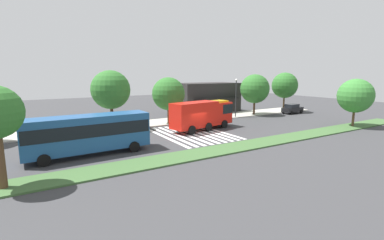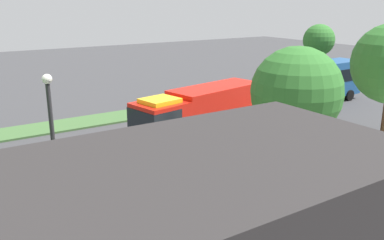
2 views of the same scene
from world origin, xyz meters
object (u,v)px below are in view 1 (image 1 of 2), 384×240
parked_car_mid (292,109)px  street_lamp (236,95)px  fire_truck (204,114)px  sidewalk_tree_far_east (285,85)px  sidewalk_tree_west (111,90)px  sidewalk_tree_east (255,89)px  bus_stop_shelter (215,107)px  transit_bus (88,132)px  bench_near_shelter (194,117)px  median_tree_west (355,96)px  sidewalk_tree_center (168,94)px  fire_hydrant (104,128)px

parked_car_mid → street_lamp: bearing=168.1°
fire_truck → sidewalk_tree_far_east: bearing=3.9°
sidewalk_tree_west → sidewalk_tree_east: sidewalk_tree_west is taller
fire_truck → sidewalk_tree_east: size_ratio=1.38×
bus_stop_shelter → sidewalk_tree_far_east: 16.01m
fire_truck → transit_bus: bearing=-175.5°
bench_near_shelter → median_tree_west: bearing=-44.3°
sidewalk_tree_far_east → street_lamp: bearing=-178.1°
sidewalk_tree_center → bus_stop_shelter: bearing=3.5°
street_lamp → median_tree_west: 16.90m
sidewalk_tree_west → fire_hydrant: sidewalk_tree_west is taller
bus_stop_shelter → sidewalk_tree_west: size_ratio=0.47×
sidewalk_tree_center → median_tree_west: 25.47m
sidewalk_tree_center → sidewalk_tree_far_east: 24.28m
sidewalk_tree_center → fire_truck: bearing=-70.0°
fire_truck → fire_hydrant: bearing=143.8°
parked_car_mid → transit_bus: bearing=-171.2°
fire_hydrant → bench_near_shelter: bearing=4.2°
transit_bus → bus_stop_shelter: 23.97m
median_tree_west → fire_hydrant: size_ratio=9.17×
transit_bus → sidewalk_tree_far_east: bearing=-166.5°
bus_stop_shelter → bench_near_shelter: (-4.00, -0.01, -1.30)m
bus_stop_shelter → bench_near_shelter: bearing=-179.9°
sidewalk_tree_east → fire_hydrant: 26.33m
bench_near_shelter → sidewalk_tree_east: 12.76m
fire_hydrant → median_tree_west: bearing=-26.0°
fire_truck → sidewalk_tree_far_east: (22.12, 5.90, 2.96)m
fire_truck → median_tree_west: size_ratio=1.50×
parked_car_mid → bench_near_shelter: bearing=168.7°
fire_hydrant → street_lamp: bearing=0.3°
transit_bus → sidewalk_tree_far_east: size_ratio=1.47×
sidewalk_tree_center → sidewalk_tree_far_east: (24.27, -0.00, 0.67)m
street_lamp → sidewalk_tree_east: size_ratio=0.89×
sidewalk_tree_west → sidewalk_tree_center: sidewalk_tree_west is taller
fire_hydrant → sidewalk_tree_west: bearing=22.9°
sidewalk_tree_far_east → median_tree_west: 15.51m
bus_stop_shelter → sidewalk_tree_far_east: sidewalk_tree_far_east is taller
street_lamp → sidewalk_tree_center: sidewalk_tree_center is taller
median_tree_west → sidewalk_tree_far_east: bearing=76.1°
sidewalk_tree_east → fire_hydrant: (-26.00, -0.50, -4.12)m
parked_car_mid → bench_near_shelter: parked_car_mid is taller
parked_car_mid → sidewalk_tree_west: 32.55m
sidewalk_tree_center → sidewalk_tree_far_east: bearing=-0.0°
bus_stop_shelter → street_lamp: (3.55, -0.93, 1.93)m
sidewalk_tree_west → fire_hydrant: 4.87m
fire_truck → transit_bus: 15.63m
transit_bus → street_lamp: street_lamp is taller
transit_bus → bench_near_shelter: transit_bus is taller
sidewalk_tree_east → fire_hydrant: bearing=-178.9°
sidewalk_tree_center → median_tree_west: (20.55, -15.04, -0.09)m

